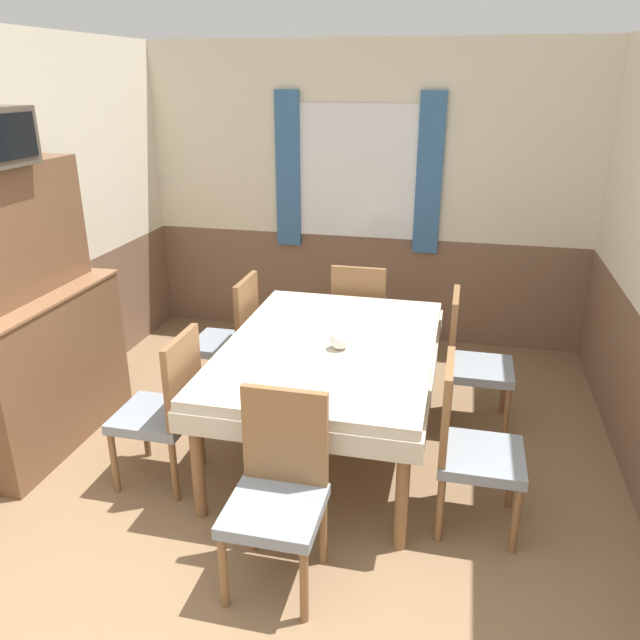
% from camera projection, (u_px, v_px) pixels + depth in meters
% --- Properties ---
extents(wall_back, '(4.32, 0.09, 2.60)m').
position_uv_depth(wall_back, '(364.00, 196.00, 5.51)').
color(wall_back, silver).
rests_on(wall_back, ground_plane).
extents(wall_left, '(0.05, 4.24, 2.60)m').
position_uv_depth(wall_left, '(25.00, 236.00, 4.18)').
color(wall_left, silver).
rests_on(wall_left, ground_plane).
extents(dining_table, '(1.30, 1.84, 0.76)m').
position_uv_depth(dining_table, '(330.00, 358.00, 3.90)').
color(dining_table, beige).
rests_on(dining_table, ground_plane).
extents(chair_right_near, '(0.44, 0.44, 0.95)m').
position_uv_depth(chair_right_near, '(468.00, 442.00, 3.28)').
color(chair_right_near, brown).
rests_on(chair_right_near, ground_plane).
extents(chair_head_near, '(0.44, 0.44, 0.95)m').
position_uv_depth(chair_head_near, '(278.00, 487.00, 2.92)').
color(chair_head_near, brown).
rests_on(chair_head_near, ground_plane).
extents(chair_left_far, '(0.44, 0.44, 0.95)m').
position_uv_depth(chair_left_far, '(232.00, 335.00, 4.63)').
color(chair_left_far, brown).
rests_on(chair_left_far, ground_plane).
extents(chair_head_window, '(0.44, 0.44, 0.95)m').
position_uv_depth(chair_head_window, '(360.00, 317.00, 4.98)').
color(chair_head_window, brown).
rests_on(chair_head_window, ground_plane).
extents(chair_right_far, '(0.44, 0.44, 0.95)m').
position_uv_depth(chair_right_far, '(470.00, 358.00, 4.26)').
color(chair_right_far, brown).
rests_on(chair_right_far, ground_plane).
extents(chair_left_near, '(0.44, 0.44, 0.95)m').
position_uv_depth(chair_left_near, '(166.00, 406.00, 3.64)').
color(chair_left_near, brown).
rests_on(chair_left_near, ground_plane).
extents(sideboard, '(0.46, 1.30, 1.82)m').
position_uv_depth(sideboard, '(35.00, 334.00, 3.97)').
color(sideboard, brown).
rests_on(sideboard, ground_plane).
extents(vase, '(0.12, 0.12, 0.12)m').
position_uv_depth(vase, '(339.00, 340.00, 3.76)').
color(vase, silver).
rests_on(vase, dining_table).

